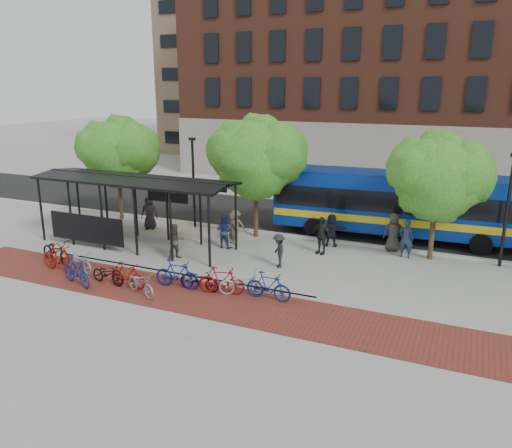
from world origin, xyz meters
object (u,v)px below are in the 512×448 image
at_px(bike_1, 59,258).
at_px(pedestrian_8, 176,241).
at_px(tree_b, 258,154).
at_px(pedestrian_6, 393,232).
at_px(bike_4, 108,274).
at_px(pedestrian_5, 331,230).
at_px(pedestrian_0, 149,212).
at_px(bike_2, 80,261).
at_px(pedestrian_7, 406,238).
at_px(tree_c, 440,174).
at_px(pedestrian_4, 321,235).
at_px(bike_10, 242,283).
at_px(pedestrian_1, 232,229).
at_px(bike_9, 222,281).
at_px(bike_6, 141,283).
at_px(lamp_post_right, 507,207).
at_px(pedestrian_9, 279,251).
at_px(lamp_post_left, 193,180).
at_px(bike_3, 77,271).
at_px(bike_5, 128,275).
at_px(pedestrian_3, 235,226).
at_px(bike_0, 56,251).
at_px(bike_11, 268,286).
at_px(bus, 398,201).
at_px(pedestrian_2, 224,231).
at_px(bike_7, 177,274).
at_px(bus_shelter, 132,187).
at_px(tree_a, 119,150).

bearing_deg(bike_1, pedestrian_8, -41.01).
xyz_separation_m(tree_b, pedestrian_6, (7.08, 0.45, -3.50)).
bearing_deg(bike_4, pedestrian_5, -33.01).
xyz_separation_m(pedestrian_0, pedestrian_8, (4.14, -3.71, -0.12)).
distance_m(bike_2, pedestrian_7, 14.98).
relative_size(tree_c, pedestrian_4, 3.19).
bearing_deg(bike_10, pedestrian_1, 4.82).
xyz_separation_m(bike_9, pedestrian_7, (6.00, 7.35, 0.39)).
height_order(bike_6, bike_10, bike_10).
xyz_separation_m(lamp_post_right, pedestrian_9, (-9.15, -4.22, -1.97)).
bearing_deg(pedestrian_5, tree_c, 167.73).
bearing_deg(lamp_post_left, pedestrian_8, -68.47).
relative_size(lamp_post_right, bike_3, 2.58).
relative_size(bike_2, bike_3, 0.91).
bearing_deg(bike_5, pedestrian_0, 32.15).
relative_size(bike_2, pedestrian_7, 0.96).
bearing_deg(pedestrian_3, bike_6, -118.39).
bearing_deg(bike_1, lamp_post_left, -5.39).
height_order(tree_c, bike_0, tree_c).
height_order(bike_5, pedestrian_1, pedestrian_1).
xyz_separation_m(tree_b, lamp_post_left, (-4.10, 0.25, -1.71)).
height_order(pedestrian_6, pedestrian_8, pedestrian_6).
distance_m(bike_4, pedestrian_7, 13.64).
xyz_separation_m(bike_11, pedestrian_3, (-4.41, 6.15, 0.28)).
relative_size(pedestrian_3, pedestrian_7, 0.89).
relative_size(bus, pedestrian_2, 7.51).
relative_size(bike_3, bike_7, 1.01).
bearing_deg(pedestrian_8, bus, -12.41).
bearing_deg(bus_shelter, bike_5, -55.97).
distance_m(bike_9, pedestrian_1, 6.44).
relative_size(tree_a, lamp_post_right, 1.21).
xyz_separation_m(bike_5, bike_9, (3.80, 0.94, 0.04)).
height_order(bike_10, pedestrian_6, pedestrian_6).
xyz_separation_m(bike_9, bike_10, (0.77, 0.27, -0.08)).
height_order(bus_shelter, bike_3, bus_shelter).
height_order(bike_2, pedestrian_7, pedestrian_7).
relative_size(bike_9, pedestrian_8, 1.10).
bearing_deg(bike_0, pedestrian_2, -36.46).
height_order(lamp_post_right, bike_0, lamp_post_right).
height_order(bike_3, pedestrian_8, pedestrian_8).
bearing_deg(pedestrian_5, pedestrian_7, 163.30).
bearing_deg(bike_5, pedestrian_8, 3.79).
bearing_deg(tree_a, pedestrian_5, -0.32).
xyz_separation_m(bus_shelter, pedestrian_6, (12.31, 4.28, -2.04)).
bearing_deg(bike_11, lamp_post_right, -45.24).
height_order(bike_0, pedestrian_7, pedestrian_7).
bearing_deg(bike_0, bike_9, -77.04).
relative_size(tree_b, bike_7, 3.29).
bearing_deg(pedestrian_2, bike_2, 53.79).
distance_m(bike_5, pedestrian_9, 6.65).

